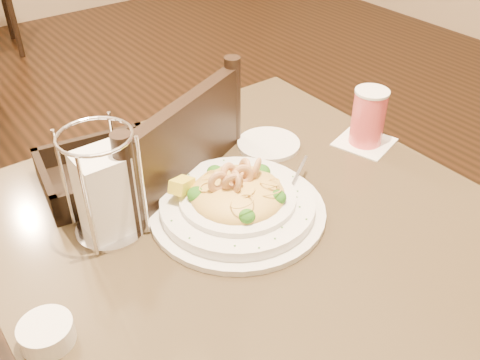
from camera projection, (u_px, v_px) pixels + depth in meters
main_table at (246, 301)px, 1.14m from camera, size 0.90×0.90×0.73m
dining_chair_near at (150, 240)px, 1.30m from camera, size 0.55×0.55×0.93m
pasta_bowl at (237, 201)px, 1.00m from camera, size 0.36×0.34×0.11m
drink_glass at (368, 118)px, 1.19m from camera, size 0.15×0.15×0.13m
bread_basket at (103, 174)px, 1.09m from camera, size 0.26×0.23×0.07m
napkin_caddy at (105, 191)px, 0.93m from camera, size 0.13×0.13×0.21m
side_plate at (269, 144)px, 1.22m from camera, size 0.16×0.16×0.01m
butter_ramekin at (47, 333)px, 0.77m from camera, size 0.10×0.10×0.03m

